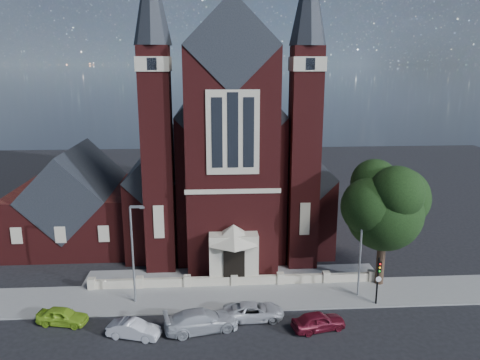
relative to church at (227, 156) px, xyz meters
The scene contains 15 objects.
ground 11.40m from the church, 90.00° to the right, with size 120.00×120.00×0.00m, color black.
pavement_strip 20.18m from the church, 90.00° to the right, with size 60.00×5.00×0.12m, color gray.
forecourt_paving 16.60m from the church, 90.00° to the right, with size 26.00×3.00×0.14m, color gray.
forecourt_wall 18.37m from the church, 90.00° to the right, with size 24.00×0.40×0.90m, color #BBAE94.
church is the anchor object (origin of this frame).
parish_hall 17.26m from the church, 162.84° to the right, with size 12.00×12.20×10.24m.
street_tree 21.38m from the church, 53.83° to the right, with size 6.40×6.60×10.70m.
street_lamp_left 20.84m from the church, 112.66° to the right, with size 1.16×0.22×8.09m.
street_lamp_right 21.76m from the church, 61.96° to the right, with size 1.16×0.22×8.09m.
traffic_signal 23.94m from the church, 61.80° to the right, with size 0.28×0.42×4.00m.
car_lime_van 26.34m from the church, 120.52° to the right, with size 1.48×3.69×1.26m, color #8BBC25.
car_silver_a 26.03m from the church, 107.16° to the right, with size 1.29×3.69×1.21m, color #B9BBC2.
car_silver_b 24.50m from the church, 96.58° to the right, with size 2.14×5.27×1.53m, color #ABAEB2.
car_white_suv 23.20m from the church, 86.90° to the right, with size 2.09×4.53×1.26m, color silver.
car_dark_red 25.45m from the church, 76.54° to the right, with size 1.56×3.88×1.32m, color maroon.
Camera 1 is at (-1.82, -30.23, 18.43)m, focal length 35.00 mm.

